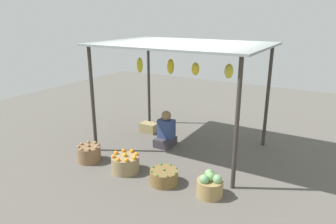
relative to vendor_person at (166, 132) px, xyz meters
The scene contains 8 objects.
ground_plane 0.46m from the vendor_person, 10.82° to the left, with size 14.00×14.00×0.00m, color #5C5751.
market_stall_structure 1.76m from the vendor_person, 10.61° to the left, with size 3.26×2.33×2.20m.
vendor_person is the anchor object (origin of this frame).
basket_potatoes 1.67m from the vendor_person, 122.92° to the right, with size 0.44×0.44×0.35m.
basket_oranges 1.38m from the vendor_person, 91.66° to the right, with size 0.50×0.50×0.36m.
basket_green_chilies 1.60m from the vendor_person, 60.72° to the right, with size 0.48×0.48×0.27m.
basket_cabbages 2.08m from the vendor_person, 40.31° to the right, with size 0.41×0.41×0.40m.
wooden_crate_near_vendor 0.91m from the vendor_person, 147.86° to the left, with size 0.40×0.26×0.23m, color #9A8758.
Camera 1 is at (2.80, -5.41, 2.71)m, focal length 33.02 mm.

